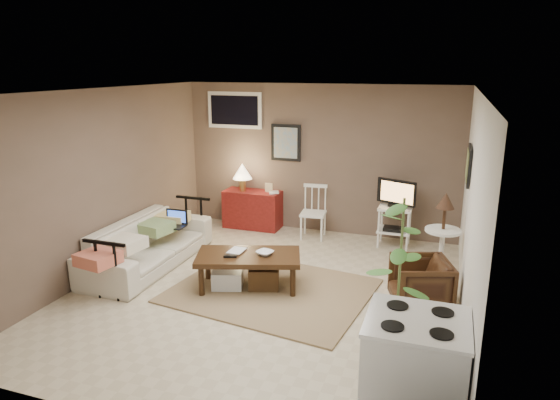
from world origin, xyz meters
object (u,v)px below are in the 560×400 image
at_px(potted_plant, 399,275).
at_px(armchair, 420,281).
at_px(side_table, 443,228).
at_px(stove, 414,377).
at_px(coffee_table, 248,268).
at_px(red_console, 252,206).
at_px(tv_stand, 395,212).
at_px(spindle_chair, 313,214).
at_px(sofa, 148,236).

bearing_deg(potted_plant, armchair, 82.55).
xyz_separation_m(side_table, armchair, (-0.20, -0.78, -0.41)).
distance_m(side_table, stove, 2.90).
relative_size(coffee_table, potted_plant, 0.88).
bearing_deg(side_table, coffee_table, -156.66).
bearing_deg(red_console, potted_plant, -49.45).
bearing_deg(coffee_table, side_table, 23.34).
distance_m(tv_stand, armchair, 2.00).
xyz_separation_m(coffee_table, tv_stand, (1.53, 2.11, 0.28)).
height_order(spindle_chair, side_table, side_table).
height_order(coffee_table, sofa, sofa).
distance_m(red_console, side_table, 3.38).
relative_size(tv_stand, potted_plant, 0.65).
bearing_deg(red_console, armchair, -35.69).
bearing_deg(armchair, potted_plant, -25.86).
bearing_deg(sofa, potted_plant, -109.14).
bearing_deg(armchair, coffee_table, -103.23).
relative_size(coffee_table, tv_stand, 1.34).
height_order(red_console, stove, red_console).
xyz_separation_m(tv_stand, armchair, (0.51, -1.92, -0.23)).
relative_size(armchair, potted_plant, 0.40).
bearing_deg(stove, spindle_chair, 114.69).
height_order(coffee_table, side_table, side_table).
distance_m(sofa, armchair, 3.61).
bearing_deg(spindle_chair, side_table, -30.12).
height_order(red_console, spindle_chair, red_console).
distance_m(sofa, spindle_chair, 2.60).
bearing_deg(stove, coffee_table, 137.66).
bearing_deg(stove, potted_plant, 103.02).
bearing_deg(potted_plant, stove, -76.98).
xyz_separation_m(sofa, side_table, (3.80, 0.71, 0.31)).
relative_size(red_console, side_table, 0.93).
xyz_separation_m(coffee_table, potted_plant, (1.88, -0.95, 0.58)).
bearing_deg(stove, side_table, 87.64).
bearing_deg(stove, armchair, 92.11).
bearing_deg(sofa, spindle_chair, -44.59).
distance_m(red_console, potted_plant, 4.25).
distance_m(side_table, potted_plant, 1.94).
xyz_separation_m(red_console, armchair, (2.90, -2.08, -0.06)).
distance_m(armchair, stove, 2.11).
height_order(side_table, stove, side_table).
bearing_deg(tv_stand, red_console, 176.25).
distance_m(spindle_chair, side_table, 2.30).
height_order(sofa, stove, stove).
relative_size(sofa, side_table, 1.83).
distance_m(coffee_table, sofa, 1.60).
bearing_deg(potted_plant, tv_stand, 96.70).
relative_size(red_console, potted_plant, 0.69).
relative_size(coffee_table, armchair, 2.20).
distance_m(coffee_table, red_console, 2.43).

